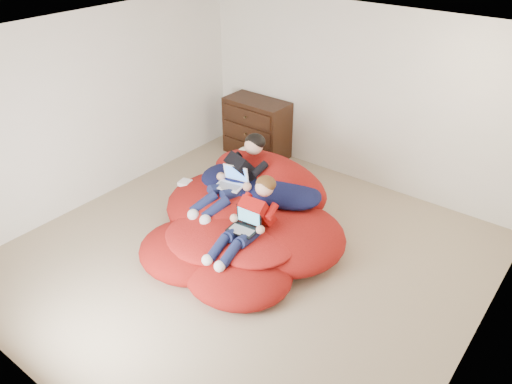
{
  "coord_description": "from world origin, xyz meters",
  "views": [
    {
      "loc": [
        2.93,
        -3.61,
        3.66
      ],
      "look_at": [
        -0.11,
        0.32,
        0.7
      ],
      "focal_mm": 35.0,
      "sensor_mm": 36.0,
      "label": 1
    }
  ],
  "objects_px": {
    "beanbag_pile": "(245,221)",
    "younger_boy": "(250,216)",
    "dresser": "(257,128)",
    "laptop_white": "(232,180)",
    "laptop_black": "(245,224)",
    "older_boy": "(238,173)"
  },
  "relations": [
    {
      "from": "older_boy",
      "to": "laptop_white",
      "type": "bearing_deg",
      "value": -90.0
    },
    {
      "from": "beanbag_pile",
      "to": "laptop_white",
      "type": "relative_size",
      "value": 6.69
    },
    {
      "from": "older_boy",
      "to": "laptop_black",
      "type": "bearing_deg",
      "value": -45.82
    },
    {
      "from": "beanbag_pile",
      "to": "older_boy",
      "type": "distance_m",
      "value": 0.61
    },
    {
      "from": "laptop_black",
      "to": "younger_boy",
      "type": "bearing_deg",
      "value": 90.0
    },
    {
      "from": "dresser",
      "to": "laptop_black",
      "type": "distance_m",
      "value": 2.86
    },
    {
      "from": "older_boy",
      "to": "laptop_white",
      "type": "relative_size",
      "value": 3.42
    },
    {
      "from": "dresser",
      "to": "younger_boy",
      "type": "relative_size",
      "value": 0.96
    },
    {
      "from": "younger_boy",
      "to": "laptop_black",
      "type": "height_order",
      "value": "younger_boy"
    },
    {
      "from": "beanbag_pile",
      "to": "laptop_white",
      "type": "distance_m",
      "value": 0.53
    },
    {
      "from": "laptop_white",
      "to": "beanbag_pile",
      "type": "bearing_deg",
      "value": -24.85
    },
    {
      "from": "younger_boy",
      "to": "laptop_white",
      "type": "distance_m",
      "value": 0.8
    },
    {
      "from": "dresser",
      "to": "beanbag_pile",
      "type": "xyz_separation_m",
      "value": [
        1.32,
        -1.94,
        -0.22
      ]
    },
    {
      "from": "older_boy",
      "to": "laptop_white",
      "type": "distance_m",
      "value": 0.13
    },
    {
      "from": "beanbag_pile",
      "to": "dresser",
      "type": "bearing_deg",
      "value": 124.25
    },
    {
      "from": "laptop_black",
      "to": "dresser",
      "type": "bearing_deg",
      "value": 125.14
    },
    {
      "from": "older_boy",
      "to": "younger_boy",
      "type": "distance_m",
      "value": 0.88
    },
    {
      "from": "dresser",
      "to": "younger_boy",
      "type": "distance_m",
      "value": 2.79
    },
    {
      "from": "beanbag_pile",
      "to": "younger_boy",
      "type": "relative_size",
      "value": 2.3
    },
    {
      "from": "dresser",
      "to": "laptop_white",
      "type": "bearing_deg",
      "value": -60.9
    },
    {
      "from": "beanbag_pile",
      "to": "older_boy",
      "type": "bearing_deg",
      "value": 140.41
    },
    {
      "from": "dresser",
      "to": "older_boy",
      "type": "relative_size",
      "value": 0.81
    }
  ]
}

